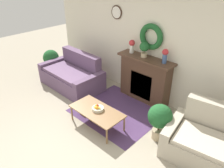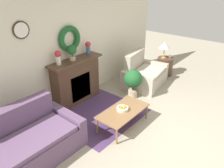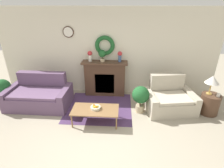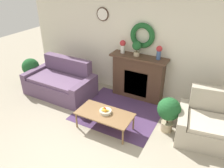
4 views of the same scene
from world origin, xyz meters
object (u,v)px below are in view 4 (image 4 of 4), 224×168
fruit_bowl (105,111)px  potted_plant_on_mantel (137,47)px  couch_left (61,83)px  potted_plant_floor_by_couch (31,68)px  vase_on_mantel_right (159,52)px  vase_on_mantel_left (123,46)px  coffee_table (105,115)px  loveseat_right (212,125)px  potted_plant_floor_by_loveseat (169,111)px  fireplace (138,77)px

fruit_bowl → potted_plant_on_mantel: potted_plant_on_mantel is taller
couch_left → potted_plant_floor_by_couch: couch_left is taller
potted_plant_on_mantel → potted_plant_floor_by_couch: (-2.89, -0.74, -0.87)m
vase_on_mantel_right → potted_plant_on_mantel: bearing=-177.9°
couch_left → vase_on_mantel_left: bearing=30.6°
potted_plant_floor_by_couch → potted_plant_on_mantel: bearing=14.4°
coffee_table → potted_plant_on_mantel: 1.81m
couch_left → potted_plant_floor_by_couch: 1.12m
coffee_table → potted_plant_floor_by_couch: potted_plant_floor_by_couch is taller
loveseat_right → coffee_table: loveseat_right is taller
couch_left → vase_on_mantel_right: size_ratio=5.49×
couch_left → potted_plant_floor_by_couch: size_ratio=2.34×
coffee_table → vase_on_mantel_left: size_ratio=3.58×
coffee_table → vase_on_mantel_right: size_ratio=3.56×
couch_left → coffee_table: (1.76, -0.72, 0.04)m
couch_left → fruit_bowl: (1.76, -0.70, 0.11)m
couch_left → potted_plant_floor_by_loveseat: bearing=-2.7°
fireplace → fruit_bowl: 1.51m
fireplace → potted_plant_floor_by_couch: 3.05m
vase_on_mantel_right → coffee_table: bearing=-110.0°
loveseat_right → fruit_bowl: (-1.98, -0.72, 0.11)m
coffee_table → loveseat_right: bearing=20.6°
fireplace → vase_on_mantel_left: size_ratio=4.37×
loveseat_right → potted_plant_on_mantel: bearing=149.7°
vase_on_mantel_left → potted_plant_floor_by_couch: bearing=-163.2°
vase_on_mantel_left → potted_plant_on_mantel: 0.38m
loveseat_right → vase_on_mantel_left: bearing=152.5°
vase_on_mantel_left → potted_plant_on_mantel: (0.38, -0.02, 0.03)m
potted_plant_on_mantel → potted_plant_floor_by_loveseat: potted_plant_on_mantel is taller
couch_left → fruit_bowl: couch_left is taller
fireplace → potted_plant_floor_by_loveseat: size_ratio=1.85×
fireplace → couch_left: bearing=-156.5°
potted_plant_floor_by_couch → potted_plant_floor_by_loveseat: 4.03m
fruit_bowl → vase_on_mantel_left: 1.79m
potted_plant_floor_by_loveseat → fruit_bowl: bearing=-155.4°
potted_plant_floor_by_couch → potted_plant_floor_by_loveseat: size_ratio=1.00×
vase_on_mantel_right → potted_plant_floor_by_loveseat: bearing=-58.6°
loveseat_right → potted_plant_floor_by_couch: loveseat_right is taller
loveseat_right → vase_on_mantel_left: vase_on_mantel_left is taller
coffee_table → vase_on_mantel_left: (-0.36, 1.53, 0.96)m
fireplace → potted_plant_floor_by_loveseat: bearing=-42.5°
coffee_table → vase_on_mantel_left: bearing=103.1°
vase_on_mantel_left → potted_plant_on_mantel: bearing=-3.0°
coffee_table → potted_plant_floor_by_loveseat: potted_plant_floor_by_loveseat is taller
vase_on_mantel_right → potted_plant_floor_by_couch: vase_on_mantel_right is taller
coffee_table → fruit_bowl: bearing=84.1°
loveseat_right → potted_plant_on_mantel: 2.34m
vase_on_mantel_left → potted_plant_on_mantel: potted_plant_on_mantel is taller
couch_left → loveseat_right: loveseat_right is taller
coffee_table → fireplace: bearing=86.5°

